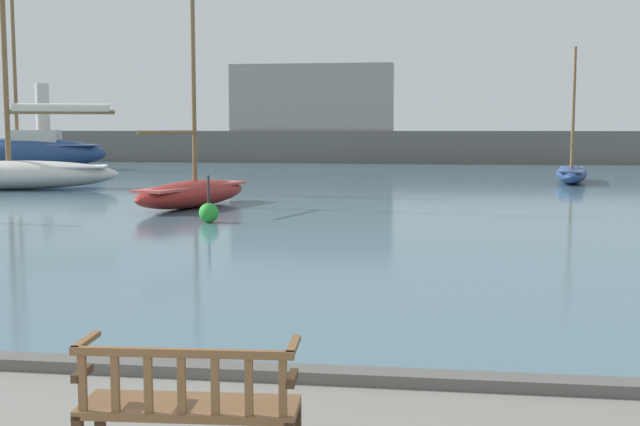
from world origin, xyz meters
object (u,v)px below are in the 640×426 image
(sailboat_outer_starboard, at_px, (22,151))
(sailboat_far_starboard, at_px, (193,191))
(park_bench, at_px, (188,402))
(sailboat_centre_channel, at_px, (571,171))
(sailboat_distant_harbor, at_px, (15,170))
(channel_buoy, at_px, (209,212))

(sailboat_outer_starboard, xyz_separation_m, sailboat_far_starboard, (16.77, -20.83, -0.61))
(park_bench, height_order, sailboat_centre_channel, sailboat_centre_channel)
(sailboat_far_starboard, bearing_deg, sailboat_centre_channel, 44.47)
(sailboat_distant_harbor, bearing_deg, sailboat_centre_channel, 17.57)
(sailboat_distant_harbor, bearing_deg, sailboat_outer_starboard, 117.38)
(sailboat_outer_starboard, bearing_deg, sailboat_far_starboard, -51.17)
(park_bench, relative_size, channel_buoy, 1.35)
(sailboat_far_starboard, bearing_deg, sailboat_distant_harbor, 146.64)
(park_bench, relative_size, sailboat_centre_channel, 0.27)
(sailboat_centre_channel, bearing_deg, sailboat_outer_starboard, 165.50)
(sailboat_far_starboard, bearing_deg, sailboat_outer_starboard, 128.83)
(sailboat_outer_starboard, relative_size, channel_buoy, 9.38)
(sailboat_outer_starboard, distance_m, sailboat_distant_harbor, 16.74)
(park_bench, relative_size, sailboat_distant_harbor, 0.16)
(park_bench, height_order, sailboat_outer_starboard, sailboat_outer_starboard)
(sailboat_centre_channel, height_order, channel_buoy, sailboat_centre_channel)
(sailboat_outer_starboard, xyz_separation_m, channel_buoy, (18.38, -24.71, -0.84))
(sailboat_outer_starboard, height_order, sailboat_distant_harbor, sailboat_outer_starboard)
(sailboat_distant_harbor, height_order, sailboat_far_starboard, sailboat_distant_harbor)
(sailboat_centre_channel, height_order, sailboat_far_starboard, sailboat_far_starboard)
(sailboat_far_starboard, height_order, channel_buoy, sailboat_far_starboard)
(sailboat_outer_starboard, distance_m, sailboat_centre_channel, 31.06)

